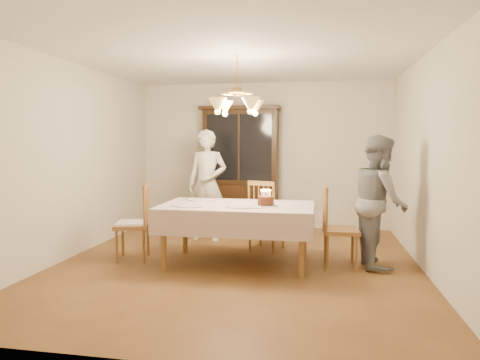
% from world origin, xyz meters
% --- Properties ---
extents(ground, '(5.00, 5.00, 0.00)m').
position_xyz_m(ground, '(0.00, 0.00, 0.00)').
color(ground, brown).
rests_on(ground, ground).
extents(room_shell, '(5.00, 5.00, 5.00)m').
position_xyz_m(room_shell, '(0.00, 0.00, 1.58)').
color(room_shell, white).
rests_on(room_shell, ground).
extents(dining_table, '(1.90, 1.10, 0.76)m').
position_xyz_m(dining_table, '(0.00, 0.00, 0.68)').
color(dining_table, brown).
rests_on(dining_table, ground).
extents(china_hutch, '(1.38, 0.54, 2.16)m').
position_xyz_m(china_hutch, '(-0.36, 2.25, 1.04)').
color(china_hutch, black).
rests_on(china_hutch, ground).
extents(chair_far_side, '(0.55, 0.54, 1.00)m').
position_xyz_m(chair_far_side, '(0.28, 0.79, 0.44)').
color(chair_far_side, brown).
rests_on(chair_far_side, ground).
extents(chair_left_end, '(0.51, 0.53, 1.00)m').
position_xyz_m(chair_left_end, '(-1.38, -0.03, 0.45)').
color(chair_left_end, brown).
rests_on(chair_left_end, ground).
extents(chair_right_end, '(0.44, 0.46, 1.00)m').
position_xyz_m(chair_right_end, '(1.26, 0.12, 0.44)').
color(chair_right_end, brown).
rests_on(chair_right_end, ground).
extents(elderly_woman, '(0.67, 0.47, 1.74)m').
position_xyz_m(elderly_woman, '(-0.72, 1.27, 0.87)').
color(elderly_woman, beige).
rests_on(elderly_woman, ground).
extents(adult_in_grey, '(0.71, 0.86, 1.63)m').
position_xyz_m(adult_in_grey, '(1.74, 0.25, 0.81)').
color(adult_in_grey, slate).
rests_on(adult_in_grey, ground).
extents(birthday_cake, '(0.30, 0.30, 0.20)m').
position_xyz_m(birthday_cake, '(0.37, -0.07, 0.81)').
color(birthday_cake, white).
rests_on(birthday_cake, dining_table).
extents(place_setting_near_left, '(0.38, 0.23, 0.02)m').
position_xyz_m(place_setting_near_left, '(-0.57, -0.29, 0.77)').
color(place_setting_near_left, white).
rests_on(place_setting_near_left, dining_table).
extents(place_setting_near_right, '(0.42, 0.27, 0.02)m').
position_xyz_m(place_setting_near_right, '(0.12, -0.25, 0.77)').
color(place_setting_near_right, white).
rests_on(place_setting_near_right, dining_table).
extents(place_setting_far_left, '(0.42, 0.27, 0.02)m').
position_xyz_m(place_setting_far_left, '(-0.57, 0.29, 0.77)').
color(place_setting_far_left, white).
rests_on(place_setting_far_left, dining_table).
extents(chandelier, '(0.62, 0.62, 0.73)m').
position_xyz_m(chandelier, '(-0.00, -0.00, 1.98)').
color(chandelier, '#BF8C3F').
rests_on(chandelier, ground).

